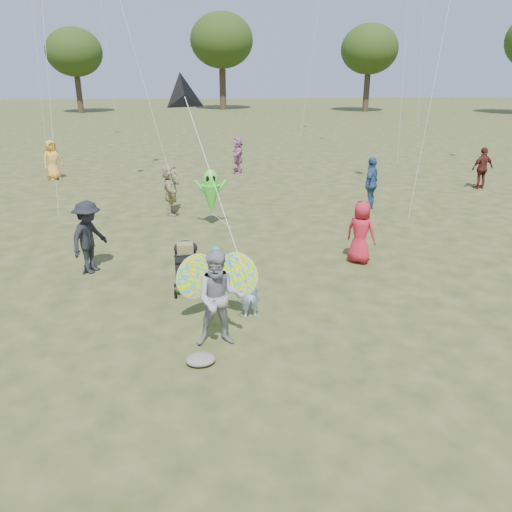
{
  "coord_description": "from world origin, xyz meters",
  "views": [
    {
      "loc": [
        -1.25,
        -7.55,
        4.51
      ],
      "look_at": [
        -0.2,
        1.5,
        1.1
      ],
      "focal_mm": 35.0,
      "sensor_mm": 36.0,
      "label": 1
    }
  ],
  "objects_px": {
    "adult_man": "(220,299)",
    "crowd_j": "(238,155)",
    "crowd_d": "(171,190)",
    "child_girl": "(250,292)",
    "crowd_b": "(89,237)",
    "crowd_h": "(482,168)",
    "butterfly_kite": "(218,285)",
    "crowd_c": "(371,183)",
    "crowd_a": "(361,232)",
    "jogging_stroller": "(186,263)",
    "alien_kite": "(211,195)",
    "crowd_g": "(52,160)"
  },
  "relations": [
    {
      "from": "jogging_stroller",
      "to": "crowd_d",
      "type": "bearing_deg",
      "value": 93.08
    },
    {
      "from": "crowd_d",
      "to": "crowd_j",
      "type": "xyz_separation_m",
      "value": [
        2.76,
        6.82,
        0.0
      ]
    },
    {
      "from": "adult_man",
      "to": "jogging_stroller",
      "type": "distance_m",
      "value": 2.49
    },
    {
      "from": "crowd_g",
      "to": "alien_kite",
      "type": "relative_size",
      "value": 0.98
    },
    {
      "from": "crowd_h",
      "to": "butterfly_kite",
      "type": "bearing_deg",
      "value": 30.69
    },
    {
      "from": "crowd_b",
      "to": "crowd_d",
      "type": "distance_m",
      "value": 5.17
    },
    {
      "from": "crowd_j",
      "to": "crowd_c",
      "type": "bearing_deg",
      "value": 34.0
    },
    {
      "from": "child_girl",
      "to": "crowd_c",
      "type": "relative_size",
      "value": 0.59
    },
    {
      "from": "crowd_g",
      "to": "crowd_d",
      "type": "bearing_deg",
      "value": -88.66
    },
    {
      "from": "adult_man",
      "to": "alien_kite",
      "type": "bearing_deg",
      "value": 89.66
    },
    {
      "from": "crowd_d",
      "to": "jogging_stroller",
      "type": "height_order",
      "value": "crowd_d"
    },
    {
      "from": "alien_kite",
      "to": "adult_man",
      "type": "bearing_deg",
      "value": -90.62
    },
    {
      "from": "crowd_g",
      "to": "crowd_h",
      "type": "bearing_deg",
      "value": -51.43
    },
    {
      "from": "child_girl",
      "to": "crowd_b",
      "type": "height_order",
      "value": "crowd_b"
    },
    {
      "from": "jogging_stroller",
      "to": "alien_kite",
      "type": "distance_m",
      "value": 4.78
    },
    {
      "from": "child_girl",
      "to": "adult_man",
      "type": "distance_m",
      "value": 1.16
    },
    {
      "from": "crowd_a",
      "to": "crowd_d",
      "type": "relative_size",
      "value": 0.93
    },
    {
      "from": "crowd_d",
      "to": "crowd_g",
      "type": "bearing_deg",
      "value": 41.66
    },
    {
      "from": "child_girl",
      "to": "crowd_j",
      "type": "bearing_deg",
      "value": -100.54
    },
    {
      "from": "crowd_j",
      "to": "butterfly_kite",
      "type": "distance_m",
      "value": 14.62
    },
    {
      "from": "adult_man",
      "to": "butterfly_kite",
      "type": "xyz_separation_m",
      "value": [
        0.01,
        0.87,
        -0.13
      ]
    },
    {
      "from": "crowd_d",
      "to": "butterfly_kite",
      "type": "height_order",
      "value": "crowd_d"
    },
    {
      "from": "butterfly_kite",
      "to": "adult_man",
      "type": "bearing_deg",
      "value": -90.65
    },
    {
      "from": "adult_man",
      "to": "crowd_j",
      "type": "height_order",
      "value": "adult_man"
    },
    {
      "from": "butterfly_kite",
      "to": "alien_kite",
      "type": "height_order",
      "value": "alien_kite"
    },
    {
      "from": "crowd_c",
      "to": "alien_kite",
      "type": "bearing_deg",
      "value": -39.87
    },
    {
      "from": "child_girl",
      "to": "crowd_g",
      "type": "relative_size",
      "value": 0.62
    },
    {
      "from": "crowd_a",
      "to": "alien_kite",
      "type": "distance_m",
      "value": 5.01
    },
    {
      "from": "crowd_c",
      "to": "butterfly_kite",
      "type": "relative_size",
      "value": 1.03
    },
    {
      "from": "adult_man",
      "to": "crowd_a",
      "type": "relative_size",
      "value": 1.12
    },
    {
      "from": "jogging_stroller",
      "to": "alien_kite",
      "type": "height_order",
      "value": "alien_kite"
    },
    {
      "from": "crowd_b",
      "to": "crowd_j",
      "type": "relative_size",
      "value": 1.03
    },
    {
      "from": "jogging_stroller",
      "to": "crowd_a",
      "type": "bearing_deg",
      "value": 13.15
    },
    {
      "from": "crowd_b",
      "to": "crowd_h",
      "type": "height_order",
      "value": "crowd_b"
    },
    {
      "from": "crowd_d",
      "to": "alien_kite",
      "type": "relative_size",
      "value": 0.95
    },
    {
      "from": "adult_man",
      "to": "crowd_h",
      "type": "xyz_separation_m",
      "value": [
        11.01,
        11.01,
        -0.04
      ]
    },
    {
      "from": "crowd_g",
      "to": "butterfly_kite",
      "type": "xyz_separation_m",
      "value": [
        6.54,
        -13.95,
        -0.12
      ]
    },
    {
      "from": "crowd_a",
      "to": "jogging_stroller",
      "type": "relative_size",
      "value": 1.42
    },
    {
      "from": "adult_man",
      "to": "butterfly_kite",
      "type": "relative_size",
      "value": 0.99
    },
    {
      "from": "crowd_c",
      "to": "jogging_stroller",
      "type": "relative_size",
      "value": 1.65
    },
    {
      "from": "adult_man",
      "to": "crowd_g",
      "type": "relative_size",
      "value": 1.01
    },
    {
      "from": "crowd_c",
      "to": "alien_kite",
      "type": "height_order",
      "value": "crowd_c"
    },
    {
      "from": "crowd_j",
      "to": "crowd_d",
      "type": "bearing_deg",
      "value": -17.55
    },
    {
      "from": "crowd_d",
      "to": "crowd_h",
      "type": "bearing_deg",
      "value": -77.59
    },
    {
      "from": "child_girl",
      "to": "crowd_b",
      "type": "distance_m",
      "value": 4.45
    },
    {
      "from": "child_girl",
      "to": "crowd_h",
      "type": "bearing_deg",
      "value": -142.65
    },
    {
      "from": "adult_man",
      "to": "butterfly_kite",
      "type": "bearing_deg",
      "value": 89.63
    },
    {
      "from": "child_girl",
      "to": "crowd_c",
      "type": "bearing_deg",
      "value": -130.06
    },
    {
      "from": "adult_man",
      "to": "crowd_a",
      "type": "height_order",
      "value": "adult_man"
    },
    {
      "from": "crowd_c",
      "to": "adult_man",
      "type": "bearing_deg",
      "value": 3.41
    }
  ]
}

